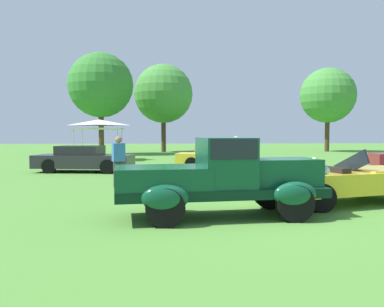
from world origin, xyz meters
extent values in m
plane|color=#4C8433|center=(0.00, 0.00, 0.00)|extent=(120.00, 120.00, 0.00)
cube|color=black|center=(-0.46, 0.03, 0.56)|extent=(4.52, 1.87, 0.20)
cube|color=#0F472D|center=(0.85, 0.16, 0.94)|extent=(1.73, 1.25, 0.60)
ellipsoid|color=silver|center=(1.69, 0.24, 0.92)|extent=(0.21, 0.53, 0.68)
cube|color=#0F472D|center=(-0.34, 0.04, 1.18)|extent=(1.18, 1.47, 1.04)
cube|color=black|center=(-0.34, 0.04, 1.48)|extent=(1.09, 1.50, 0.40)
cube|color=#0F472D|center=(-1.69, -0.10, 0.86)|extent=(2.04, 1.59, 0.48)
ellipsoid|color=#0F472D|center=(0.85, 0.88, 0.56)|extent=(0.95, 0.45, 0.52)
ellipsoid|color=#0F472D|center=(1.00, -0.55, 0.56)|extent=(0.95, 0.45, 0.52)
ellipsoid|color=#0F472D|center=(-1.77, 0.62, 0.56)|extent=(0.95, 0.45, 0.52)
ellipsoid|color=#0F472D|center=(-1.62, -0.82, 0.56)|extent=(0.95, 0.45, 0.52)
sphere|color=silver|center=(1.69, 0.68, 1.00)|extent=(0.18, 0.18, 0.18)
sphere|color=silver|center=(1.78, -0.19, 1.00)|extent=(0.18, 0.18, 0.18)
cylinder|color=black|center=(0.85, 0.88, 0.38)|extent=(0.76, 0.24, 0.76)
cylinder|color=black|center=(1.00, -0.55, 0.38)|extent=(0.76, 0.24, 0.76)
cylinder|color=black|center=(-1.77, 0.62, 0.38)|extent=(0.76, 0.24, 0.76)
cylinder|color=black|center=(-1.62, -0.82, 0.38)|extent=(0.76, 0.24, 0.76)
cube|color=yellow|center=(2.91, 1.42, 0.57)|extent=(4.34, 2.73, 0.52)
cube|color=yellow|center=(4.04, 1.73, 0.77)|extent=(1.95, 1.82, 0.20)
cube|color=black|center=(3.16, 1.49, 0.99)|extent=(0.39, 1.22, 0.82)
cube|color=black|center=(2.54, 1.32, 0.81)|extent=(0.59, 1.24, 0.28)
cylinder|color=black|center=(3.94, 2.51, 0.33)|extent=(0.66, 0.20, 0.66)
cylinder|color=black|center=(1.51, 1.84, 0.33)|extent=(0.66, 0.20, 0.66)
cylinder|color=black|center=(1.92, 0.35, 0.33)|extent=(0.66, 0.20, 0.66)
cube|color=#28282D|center=(-5.32, 10.19, 0.50)|extent=(4.64, 2.36, 0.60)
cube|color=black|center=(-5.50, 10.22, 1.00)|extent=(2.15, 1.73, 0.44)
cylinder|color=black|center=(-4.13, 9.22, 0.32)|extent=(0.64, 0.22, 0.64)
cylinder|color=black|center=(-6.75, 9.64, 0.32)|extent=(0.64, 0.22, 0.64)
cube|color=yellow|center=(1.03, 11.10, 0.50)|extent=(4.28, 2.51, 0.60)
cube|color=gold|center=(0.88, 11.14, 1.00)|extent=(2.04, 1.79, 0.44)
cylinder|color=black|center=(2.04, 10.09, 0.32)|extent=(0.64, 0.22, 0.64)
cylinder|color=black|center=(-0.31, 10.61, 0.32)|extent=(0.64, 0.22, 0.64)
cylinder|color=#383838|center=(-3.05, 4.96, 0.43)|extent=(0.16, 0.16, 0.86)
cylinder|color=#383838|center=(-3.24, 4.88, 0.43)|extent=(0.16, 0.16, 0.86)
cube|color=#336BB2|center=(-3.14, 4.92, 1.16)|extent=(0.46, 0.38, 0.60)
sphere|color=#936B4C|center=(-3.14, 4.92, 1.58)|extent=(0.22, 0.22, 0.22)
cylinder|color=#283351|center=(1.10, 6.45, 0.43)|extent=(0.16, 0.16, 0.86)
cylinder|color=#283351|center=(1.16, 6.64, 0.43)|extent=(0.16, 0.16, 0.86)
cube|color=gold|center=(1.13, 6.55, 1.16)|extent=(0.36, 0.46, 0.60)
sphere|color=tan|center=(1.13, 6.55, 1.58)|extent=(0.22, 0.22, 0.22)
cylinder|color=#B7B7BC|center=(-4.56, 19.71, 1.02)|extent=(0.05, 0.05, 2.05)
cylinder|color=#B7B7BC|center=(-4.56, 16.97, 1.02)|extent=(0.05, 0.05, 2.05)
cylinder|color=#B7B7BC|center=(-7.31, 19.71, 1.02)|extent=(0.05, 0.05, 2.05)
cylinder|color=#B7B7BC|center=(-7.31, 16.97, 1.02)|extent=(0.05, 0.05, 2.05)
cube|color=silver|center=(-5.93, 18.34, 2.10)|extent=(3.05, 3.05, 0.10)
pyramid|color=silver|center=(-5.93, 18.34, 2.52)|extent=(2.99, 2.99, 0.38)
cylinder|color=#47331E|center=(-6.90, 25.49, 2.18)|extent=(0.44, 0.44, 4.35)
sphere|color=#337A2D|center=(-6.90, 25.49, 5.85)|extent=(5.46, 5.46, 5.46)
cylinder|color=#47331E|center=(-1.62, 29.48, 2.02)|extent=(0.44, 0.44, 4.03)
sphere|color=#428938|center=(-1.62, 29.48, 5.57)|extent=(5.60, 5.60, 5.60)
cylinder|color=#47331E|center=(14.44, 29.27, 2.01)|extent=(0.44, 0.44, 4.03)
sphere|color=#428938|center=(14.44, 29.27, 5.50)|extent=(5.37, 5.37, 5.37)
camera|label=1|loc=(-1.66, -8.24, 1.79)|focal=36.68mm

